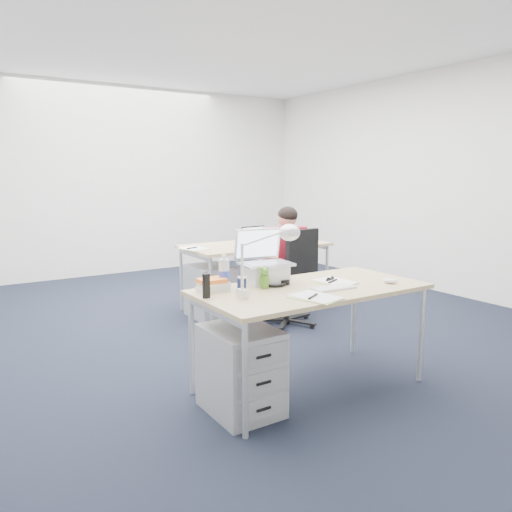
# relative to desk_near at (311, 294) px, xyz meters

# --- Properties ---
(floor) EXTENTS (7.00, 7.00, 0.00)m
(floor) POSITION_rel_desk_near_xyz_m (0.25, 1.33, -0.68)
(floor) COLOR black
(floor) RESTS_ON ground
(room) EXTENTS (6.02, 7.02, 2.80)m
(room) POSITION_rel_desk_near_xyz_m (0.25, 1.33, 1.03)
(room) COLOR silver
(room) RESTS_ON ground
(desk_near) EXTENTS (1.60, 0.80, 0.73)m
(desk_near) POSITION_rel_desk_near_xyz_m (0.00, 0.00, 0.00)
(desk_near) COLOR tan
(desk_near) RESTS_ON ground
(desk_far) EXTENTS (1.60, 0.80, 0.73)m
(desk_far) POSITION_rel_desk_near_xyz_m (0.83, 2.01, 0.00)
(desk_far) COLOR tan
(desk_far) RESTS_ON ground
(office_chair) EXTENTS (0.69, 0.69, 0.98)m
(office_chair) POSITION_rel_desk_near_xyz_m (0.76, 1.28, -0.41)
(office_chair) COLOR black
(office_chair) RESTS_ON ground
(seated_person) EXTENTS (0.38, 0.66, 1.18)m
(seated_person) POSITION_rel_desk_near_xyz_m (0.75, 1.45, -0.09)
(seated_person) COLOR red
(seated_person) RESTS_ON ground
(drawer_pedestal_near) EXTENTS (0.40, 0.50, 0.55)m
(drawer_pedestal_near) POSITION_rel_desk_near_xyz_m (-0.60, -0.05, -0.41)
(drawer_pedestal_near) COLOR #A2A4A7
(drawer_pedestal_near) RESTS_ON ground
(drawer_pedestal_far) EXTENTS (0.40, 0.50, 0.55)m
(drawer_pedestal_far) POSITION_rel_desk_near_xyz_m (0.23, 1.96, -0.41)
(drawer_pedestal_far) COLOR #A2A4A7
(drawer_pedestal_far) RESTS_ON ground
(silver_laptop) EXTENTS (0.40, 0.33, 0.38)m
(silver_laptop) POSITION_rel_desk_near_xyz_m (-0.19, 0.28, 0.24)
(silver_laptop) COLOR silver
(silver_laptop) RESTS_ON desk_near
(wireless_keyboard) EXTENTS (0.31, 0.15, 0.02)m
(wireless_keyboard) POSITION_rel_desk_near_xyz_m (0.09, -0.13, 0.05)
(wireless_keyboard) COLOR white
(wireless_keyboard) RESTS_ON desk_near
(computer_mouse) EXTENTS (0.11, 0.13, 0.04)m
(computer_mouse) POSITION_rel_desk_near_xyz_m (0.55, -0.21, 0.07)
(computer_mouse) COLOR white
(computer_mouse) RESTS_ON desk_near
(headphones) EXTENTS (0.28, 0.25, 0.04)m
(headphones) POSITION_rel_desk_near_xyz_m (-0.19, 0.19, 0.07)
(headphones) COLOR black
(headphones) RESTS_ON desk_near
(can_koozie) EXTENTS (0.08, 0.08, 0.10)m
(can_koozie) POSITION_rel_desk_near_xyz_m (-0.47, 0.15, 0.10)
(can_koozie) COLOR #162045
(can_koozie) RESTS_ON desk_near
(water_bottle) EXTENTS (0.10, 0.10, 0.24)m
(water_bottle) POSITION_rel_desk_near_xyz_m (-0.53, 0.28, 0.16)
(water_bottle) COLOR silver
(water_bottle) RESTS_ON desk_near
(bear_figurine) EXTENTS (0.09, 0.08, 0.15)m
(bear_figurine) POSITION_rel_desk_near_xyz_m (-0.29, 0.14, 0.12)
(bear_figurine) COLOR #35731E
(bear_figurine) RESTS_ON desk_near
(book_stack) EXTENTS (0.22, 0.19, 0.09)m
(book_stack) POSITION_rel_desk_near_xyz_m (-0.63, 0.26, 0.09)
(book_stack) COLOR silver
(book_stack) RESTS_ON desk_near
(cordless_phone) EXTENTS (0.05, 0.03, 0.16)m
(cordless_phone) POSITION_rel_desk_near_xyz_m (-0.75, 0.12, 0.12)
(cordless_phone) COLOR black
(cordless_phone) RESTS_ON desk_near
(papers_left) EXTENTS (0.27, 0.34, 0.01)m
(papers_left) POSITION_rel_desk_near_xyz_m (-0.18, -0.26, 0.05)
(papers_left) COLOR #CDD57B
(papers_left) RESTS_ON desk_near
(papers_right) EXTENTS (0.23, 0.31, 0.01)m
(papers_right) POSITION_rel_desk_near_xyz_m (0.23, 0.02, 0.05)
(papers_right) COLOR #CDD57B
(papers_right) RESTS_ON desk_near
(sunglasses) EXTENTS (0.11, 0.08, 0.02)m
(sunglasses) POSITION_rel_desk_near_xyz_m (0.23, 0.07, 0.06)
(sunglasses) COLOR black
(sunglasses) RESTS_ON desk_near
(desk_lamp) EXTENTS (0.44, 0.25, 0.47)m
(desk_lamp) POSITION_rel_desk_near_xyz_m (-0.42, -0.00, 0.28)
(desk_lamp) COLOR silver
(desk_lamp) RESTS_ON desk_near
(dark_laptop) EXTENTS (0.33, 0.33, 0.22)m
(dark_laptop) POSITION_rel_desk_near_xyz_m (0.76, 1.85, 0.16)
(dark_laptop) COLOR black
(dark_laptop) RESTS_ON desk_far
(far_cup) EXTENTS (0.06, 0.06, 0.09)m
(far_cup) POSITION_rel_desk_near_xyz_m (1.13, 2.17, 0.09)
(far_cup) COLOR white
(far_cup) RESTS_ON desk_far
(far_papers) EXTENTS (0.25, 0.34, 0.01)m
(far_papers) POSITION_rel_desk_near_xyz_m (0.08, 2.02, 0.05)
(far_papers) COLOR white
(far_papers) RESTS_ON desk_far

